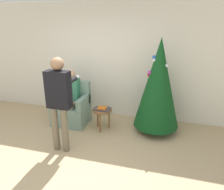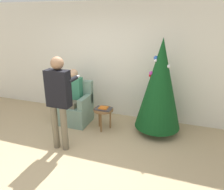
% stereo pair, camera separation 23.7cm
% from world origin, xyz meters
% --- Properties ---
extents(ground_plane, '(14.00, 14.00, 0.00)m').
position_xyz_m(ground_plane, '(0.00, 0.00, 0.00)').
color(ground_plane, tan).
extents(wall_back, '(8.00, 0.06, 2.70)m').
position_xyz_m(wall_back, '(0.00, 2.23, 1.35)').
color(wall_back, silver).
rests_on(wall_back, ground_plane).
extents(christmas_tree, '(0.95, 0.95, 2.00)m').
position_xyz_m(christmas_tree, '(1.35, 1.62, 1.07)').
color(christmas_tree, brown).
rests_on(christmas_tree, ground_plane).
extents(armchair, '(0.76, 0.64, 0.97)m').
position_xyz_m(armchair, '(-0.56, 1.49, 0.35)').
color(armchair, gray).
rests_on(armchair, ground_plane).
extents(person_seated, '(0.36, 0.46, 1.26)m').
position_xyz_m(person_seated, '(-0.56, 1.47, 0.69)').
color(person_seated, '#6B604C').
rests_on(person_seated, ground_plane).
extents(person_standing, '(0.44, 0.57, 1.73)m').
position_xyz_m(person_standing, '(-0.26, 0.46, 1.04)').
color(person_standing, '#6B604C').
rests_on(person_standing, ground_plane).
extents(side_stool, '(0.43, 0.43, 0.47)m').
position_xyz_m(side_stool, '(0.22, 1.36, 0.40)').
color(side_stool, brown).
rests_on(side_stool, ground_plane).
extents(laptop, '(0.35, 0.24, 0.02)m').
position_xyz_m(laptop, '(0.22, 1.36, 0.48)').
color(laptop, '#38383D').
rests_on(laptop, side_stool).
extents(book, '(0.19, 0.16, 0.02)m').
position_xyz_m(book, '(0.22, 1.36, 0.51)').
color(book, orange).
rests_on(book, laptop).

